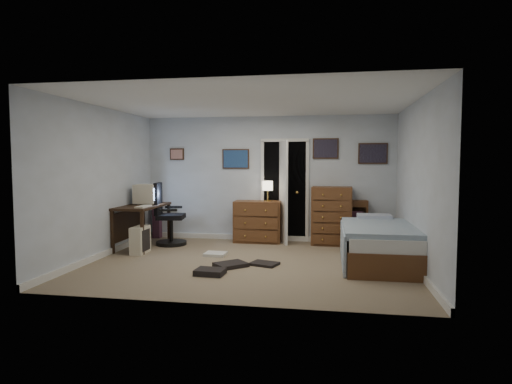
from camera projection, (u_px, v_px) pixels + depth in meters
floor at (249, 263)px, 6.73m from camera, size 5.00×4.00×0.02m
computer_desk at (138, 215)px, 7.98m from camera, size 0.65×1.37×0.79m
crt_monitor at (147, 194)px, 8.08m from camera, size 0.41×0.38×0.38m
keyboard at (143, 206)px, 7.58m from camera, size 0.16×0.42×0.03m
pc_tower at (140, 240)px, 7.42m from camera, size 0.22×0.44×0.47m
office_chair at (168, 221)px, 8.18m from camera, size 0.66×0.66×1.19m
media_stack at (157, 219)px, 8.94m from camera, size 0.16×0.16×0.78m
low_dresser at (258, 222)px, 8.48m from camera, size 0.93×0.49×0.82m
table_lamp at (268, 186)px, 8.39m from camera, size 0.21×0.21×0.40m
doorway at (286, 190)px, 8.84m from camera, size 0.96×1.12×2.05m
tall_dresser at (332, 216)px, 8.20m from camera, size 0.78×0.48×1.11m
headboard_bookcase at (342, 221)px, 8.28m from camera, size 0.95×0.27×0.85m
bed at (378, 243)px, 6.67m from camera, size 1.12×2.07×0.68m
wall_posters at (296, 154)px, 8.46m from camera, size 4.38×0.04×0.60m
floor_clutter at (227, 265)px, 6.48m from camera, size 1.34×1.53×0.08m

